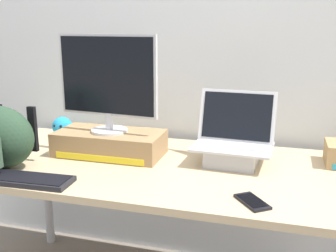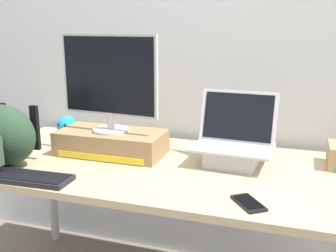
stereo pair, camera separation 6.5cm
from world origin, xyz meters
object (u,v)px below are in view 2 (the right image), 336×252
(external_keyboard, at_px, (22,177))
(cell_phone, at_px, (248,203))
(open_laptop, at_px, (233,149))
(desktop_monitor, at_px, (109,81))
(plush_toy, at_px, (67,126))
(messenger_backpack, at_px, (1,136))
(toner_box_yellow, at_px, (111,142))

(external_keyboard, distance_m, cell_phone, 0.90)
(open_laptop, distance_m, cell_phone, 0.42)
(desktop_monitor, relative_size, plush_toy, 4.45)
(messenger_backpack, height_order, plush_toy, messenger_backpack)
(messenger_backpack, relative_size, plush_toy, 2.99)
(messenger_backpack, bearing_deg, toner_box_yellow, 39.05)
(messenger_backpack, xyz_separation_m, cell_phone, (1.09, -0.06, -0.13))
(open_laptop, xyz_separation_m, external_keyboard, (-0.78, -0.45, -0.06))
(external_keyboard, bearing_deg, cell_phone, 0.99)
(desktop_monitor, height_order, plush_toy, desktop_monitor)
(toner_box_yellow, xyz_separation_m, plush_toy, (-0.39, 0.23, -0.00))
(desktop_monitor, xyz_separation_m, external_keyboard, (-0.20, -0.41, -0.34))
(messenger_backpack, bearing_deg, open_laptop, 20.16)
(messenger_backpack, bearing_deg, external_keyboard, -30.69)
(desktop_monitor, bearing_deg, external_keyboard, -110.12)
(toner_box_yellow, bearing_deg, cell_phone, -27.29)
(open_laptop, bearing_deg, external_keyboard, -146.84)
(desktop_monitor, height_order, external_keyboard, desktop_monitor)
(toner_box_yellow, xyz_separation_m, messenger_backpack, (-0.38, -0.30, 0.08))
(external_keyboard, xyz_separation_m, plush_toy, (-0.19, 0.64, 0.04))
(desktop_monitor, relative_size, open_laptop, 1.38)
(toner_box_yellow, relative_size, cell_phone, 3.27)
(desktop_monitor, relative_size, external_keyboard, 1.19)
(external_keyboard, bearing_deg, desktop_monitor, 62.30)
(external_keyboard, distance_m, plush_toy, 0.67)
(cell_phone, bearing_deg, open_laptop, 70.20)
(toner_box_yellow, bearing_deg, desktop_monitor, -97.02)
(external_keyboard, bearing_deg, plush_toy, 104.37)
(toner_box_yellow, height_order, external_keyboard, toner_box_yellow)
(open_laptop, height_order, messenger_backpack, open_laptop)
(toner_box_yellow, relative_size, open_laptop, 1.42)
(open_laptop, relative_size, plush_toy, 3.24)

